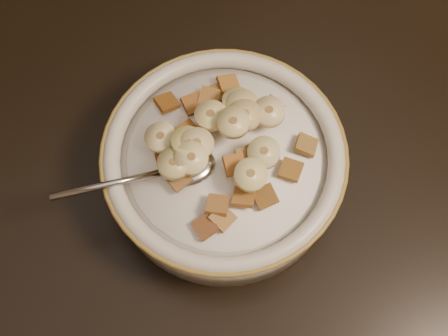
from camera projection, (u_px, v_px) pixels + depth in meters
floor at (258, 336)px, 1.37m from camera, size 4.00×4.50×0.10m
table at (295, 228)px, 0.66m from camera, size 1.42×0.92×0.04m
cereal_bowl at (224, 169)px, 0.63m from camera, size 0.23×0.23×0.06m
milk at (224, 158)px, 0.61m from camera, size 0.19×0.19×0.00m
spoon at (188, 166)px, 0.60m from camera, size 0.06×0.05×0.01m
cereal_square_0 at (244, 197)px, 0.58m from camera, size 0.03×0.03×0.01m
cereal_square_1 at (235, 165)px, 0.58m from camera, size 0.03×0.03×0.01m
cereal_square_2 at (222, 92)px, 0.63m from camera, size 0.03×0.03×0.01m
cereal_square_3 at (259, 151)px, 0.59m from camera, size 0.02×0.02×0.01m
cereal_square_4 at (243, 105)px, 0.62m from camera, size 0.02×0.02×0.01m
cereal_square_5 at (167, 161)px, 0.60m from camera, size 0.03×0.03×0.01m
cereal_square_6 at (291, 170)px, 0.59m from camera, size 0.03×0.03×0.01m
cereal_square_7 at (209, 97)px, 0.63m from camera, size 0.03×0.03×0.01m
cereal_square_8 at (210, 118)px, 0.61m from camera, size 0.02×0.02×0.01m
cereal_square_9 at (306, 145)px, 0.60m from camera, size 0.03×0.03×0.01m
cereal_square_10 at (187, 132)px, 0.60m from camera, size 0.02×0.02×0.01m
cereal_square_11 at (228, 84)px, 0.63m from camera, size 0.03×0.02×0.01m
cereal_square_12 at (193, 104)px, 0.63m from camera, size 0.02×0.02×0.01m
cereal_square_13 at (222, 218)px, 0.57m from camera, size 0.03×0.03×0.01m
cereal_square_14 at (178, 178)px, 0.59m from camera, size 0.02×0.02×0.01m
cereal_square_15 at (205, 227)px, 0.57m from camera, size 0.02×0.02×0.01m
cereal_square_16 at (167, 103)px, 0.63m from camera, size 0.02×0.02×0.01m
cereal_square_17 at (217, 205)px, 0.58m from camera, size 0.03×0.03×0.01m
cereal_square_18 at (265, 197)px, 0.58m from camera, size 0.02×0.02×0.01m
cereal_square_19 at (246, 159)px, 0.59m from camera, size 0.03×0.03×0.01m
cereal_square_20 at (272, 108)px, 0.62m from camera, size 0.03×0.03×0.01m
banana_slice_0 at (161, 138)px, 0.60m from camera, size 0.04×0.04×0.02m
banana_slice_1 at (245, 115)px, 0.59m from camera, size 0.04×0.04×0.01m
banana_slice_2 at (233, 123)px, 0.58m from camera, size 0.03×0.03×0.01m
banana_slice_3 at (211, 116)px, 0.60m from camera, size 0.03×0.03×0.01m
banana_slice_4 at (192, 159)px, 0.58m from camera, size 0.03×0.03×0.01m
banana_slice_5 at (251, 175)px, 0.57m from camera, size 0.04×0.04×0.01m
banana_slice_6 at (197, 144)px, 0.58m from camera, size 0.04×0.04×0.01m
banana_slice_7 at (187, 142)px, 0.58m from camera, size 0.04×0.04×0.01m
banana_slice_8 at (269, 112)px, 0.60m from camera, size 0.04×0.04×0.01m
banana_slice_9 at (238, 102)px, 0.61m from camera, size 0.04×0.04×0.01m
banana_slice_10 at (243, 105)px, 0.60m from camera, size 0.04×0.04×0.01m
banana_slice_11 at (174, 164)px, 0.58m from camera, size 0.04×0.04×0.01m
banana_slice_12 at (264, 153)px, 0.58m from camera, size 0.04×0.04×0.02m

